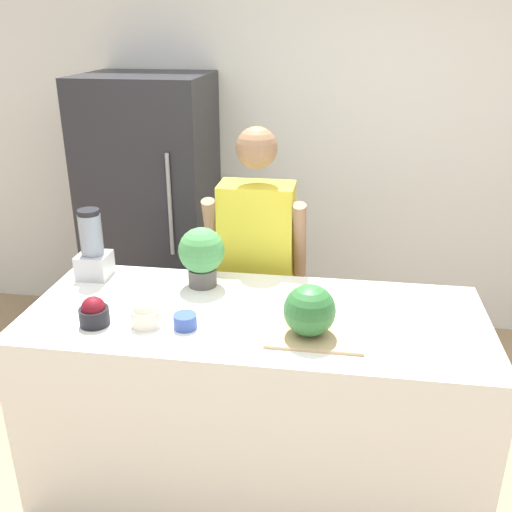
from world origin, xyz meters
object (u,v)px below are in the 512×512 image
(potted_plant, at_px, (202,254))
(refrigerator, at_px, (153,213))
(blender, at_px, (93,249))
(watermelon, at_px, (310,310))
(bowl_cream, at_px, (146,313))
(bowl_cherries, at_px, (94,313))
(bowl_small_blue, at_px, (185,321))
(person, at_px, (256,273))

(potted_plant, bearing_deg, refrigerator, 118.92)
(blender, relative_size, potted_plant, 1.20)
(refrigerator, distance_m, blender, 1.09)
(watermelon, bearing_deg, refrigerator, 127.14)
(refrigerator, relative_size, bowl_cream, 14.28)
(refrigerator, relative_size, watermelon, 8.57)
(refrigerator, bearing_deg, bowl_cherries, -80.76)
(bowl_small_blue, relative_size, potted_plant, 0.34)
(blender, bearing_deg, bowl_cream, -46.67)
(refrigerator, distance_m, bowl_cream, 1.58)
(person, height_order, blender, person)
(person, relative_size, blender, 4.64)
(person, distance_m, blender, 0.86)
(bowl_cherries, bearing_deg, bowl_small_blue, 4.06)
(refrigerator, bearing_deg, bowl_cream, -72.91)
(watermelon, xyz_separation_m, potted_plant, (-0.53, 0.41, 0.04))
(bowl_small_blue, bearing_deg, potted_plant, 93.55)
(blender, bearing_deg, person, 25.25)
(watermelon, relative_size, bowl_cream, 1.67)
(bowl_small_blue, xyz_separation_m, potted_plant, (-0.03, 0.41, 0.13))
(bowl_cherries, bearing_deg, person, 55.41)
(bowl_cream, height_order, bowl_small_blue, bowl_cream)
(bowl_small_blue, height_order, potted_plant, potted_plant)
(bowl_cream, relative_size, blender, 0.36)
(watermelon, bearing_deg, potted_plant, 142.61)
(blender, bearing_deg, watermelon, -21.43)
(bowl_small_blue, bearing_deg, watermelon, 0.67)
(bowl_cream, xyz_separation_m, potted_plant, (0.14, 0.41, 0.11))
(bowl_cherries, height_order, potted_plant, potted_plant)
(refrigerator, distance_m, person, 1.08)
(watermelon, xyz_separation_m, blender, (-1.08, 0.42, 0.03))
(refrigerator, height_order, blender, refrigerator)
(watermelon, bearing_deg, blender, 158.57)
(refrigerator, height_order, potted_plant, refrigerator)
(bowl_small_blue, height_order, blender, blender)
(bowl_cherries, distance_m, bowl_cream, 0.22)
(watermelon, bearing_deg, bowl_small_blue, -179.33)
(bowl_small_blue, bearing_deg, person, 77.13)
(person, xyz_separation_m, blender, (-0.75, -0.35, 0.23))
(person, bearing_deg, bowl_small_blue, -102.87)
(refrigerator, xyz_separation_m, potted_plant, (0.60, -1.09, 0.18))
(refrigerator, distance_m, bowl_cherries, 1.55)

